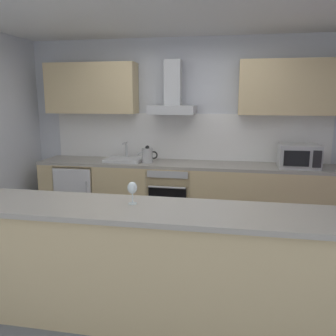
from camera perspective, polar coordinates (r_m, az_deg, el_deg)
ground at (r=3.74m, az=-0.87°, el=-17.33°), size 5.62×4.60×0.02m
ceiling at (r=3.38m, az=-1.01°, el=25.52°), size 5.62×4.60×0.02m
wall_back at (r=5.14m, az=3.20°, el=5.96°), size 5.62×0.12×2.60m
backsplash_tile at (r=5.07m, az=3.09°, el=5.10°), size 3.93×0.02×0.66m
counter_back at (r=4.92m, az=2.52°, el=-4.35°), size 4.07×0.60×0.90m
counter_island at (r=2.89m, az=-4.86°, el=-15.38°), size 3.22×0.64×0.96m
upper_cabinets at (r=4.89m, az=2.93°, el=12.85°), size 4.01×0.32×0.70m
oven at (r=4.92m, az=0.49°, el=-4.23°), size 0.60×0.62×0.80m
refrigerator at (r=5.32m, az=-13.93°, el=-3.76°), size 0.58×0.60×0.85m
microwave at (r=4.77m, az=20.49°, el=1.81°), size 0.50×0.38×0.30m
sink at (r=4.98m, az=-7.14°, el=1.41°), size 0.50×0.40×0.26m
kettle at (r=4.83m, az=-3.35°, el=2.10°), size 0.29×0.15×0.24m
range_hood at (r=4.86m, az=0.79°, el=11.42°), size 0.62×0.45×0.72m
wine_glass at (r=2.76m, az=-5.82°, el=-3.36°), size 0.08×0.08×0.18m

